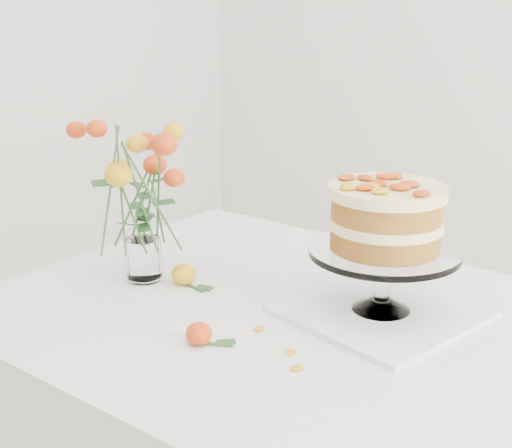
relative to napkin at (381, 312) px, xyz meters
The scene contains 9 objects.
table 0.13m from the napkin, 104.67° to the right, with size 1.43×0.93×0.76m.
napkin is the anchor object (origin of this frame).
cake_stand 0.18m from the napkin, behind, with size 0.29×0.29×0.26m.
rose_vase 0.56m from the napkin, 162.30° to the right, with size 0.32×0.32×0.38m.
loose_rose_near 0.43m from the napkin, 163.42° to the right, with size 0.10×0.05×0.05m.
loose_rose_far 0.37m from the napkin, 122.22° to the right, with size 0.08×0.05×0.04m.
stray_petal_a 0.25m from the napkin, 126.20° to the right, with size 0.03×0.02×0.00m, color orange.
stray_petal_b 0.24m from the napkin, 100.88° to the right, with size 0.03×0.02×0.00m, color orange.
stray_petal_c 0.28m from the napkin, 91.24° to the right, with size 0.03×0.02×0.00m, color orange.
Camera 1 is at (0.61, -1.06, 1.34)m, focal length 50.00 mm.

